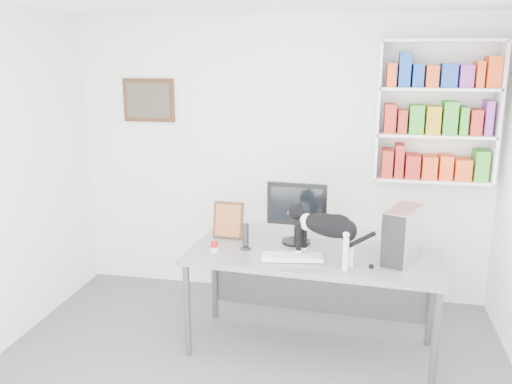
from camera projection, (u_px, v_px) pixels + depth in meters
room at (230, 219)px, 3.33m from camera, size 4.01×4.01×2.70m
bookshelf at (436, 112)px, 4.71m from camera, size 1.03×0.28×1.24m
wall_art at (149, 100)px, 5.31m from camera, size 0.52×0.04×0.42m
desk at (311, 303)px, 4.31m from camera, size 2.01×0.89×0.82m
monitor at (297, 213)px, 4.42m from camera, size 0.50×0.27×0.52m
keyboard at (292, 257)px, 4.12m from camera, size 0.49×0.24×0.04m
pc_tower at (402, 235)px, 4.05m from camera, size 0.32×0.45×0.41m
speaker at (246, 236)px, 4.32m from camera, size 0.12×0.12×0.22m
leaning_print at (228, 219)px, 4.58m from camera, size 0.27×0.12×0.32m
soup_can at (214, 247)px, 4.26m from camera, size 0.08×0.08×0.09m
cat at (326, 238)px, 4.00m from camera, size 0.66×0.45×0.40m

